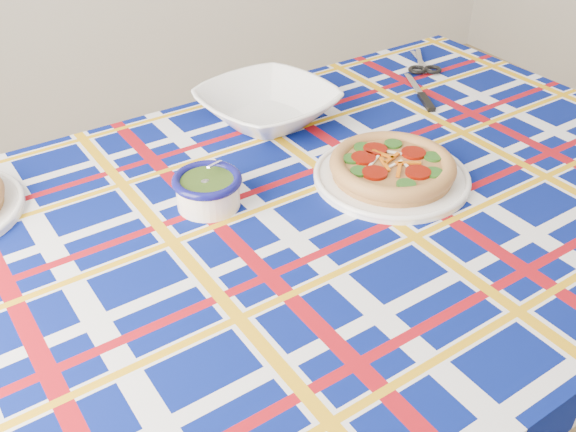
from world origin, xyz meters
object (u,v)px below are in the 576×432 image
dining_table (316,243)px  main_focaccia_plate (392,167)px  pesto_bowl (208,188)px  serving_bowl (267,106)px

dining_table → main_focaccia_plate: size_ratio=5.52×
pesto_bowl → serving_bowl: 0.37m
main_focaccia_plate → pesto_bowl: pesto_bowl is taller
dining_table → serving_bowl: bearing=71.5°
main_focaccia_plate → serving_bowl: 0.37m
dining_table → pesto_bowl: (-0.17, 0.11, 0.12)m
main_focaccia_plate → serving_bowl: (-0.09, 0.36, 0.01)m
main_focaccia_plate → serving_bowl: size_ratio=1.06×
pesto_bowl → serving_bowl: (0.27, 0.26, -0.00)m
pesto_bowl → serving_bowl: size_ratio=0.43×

